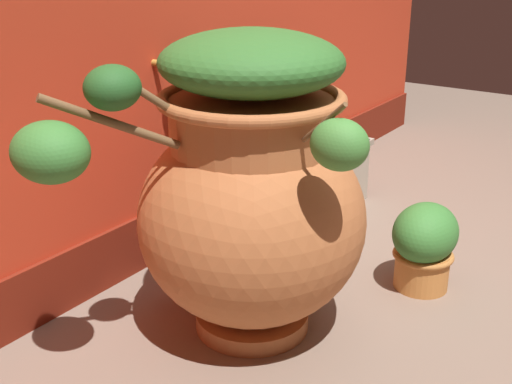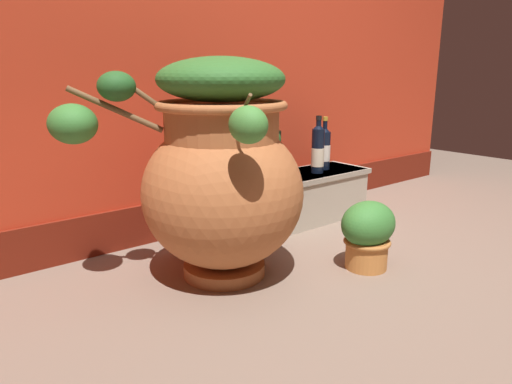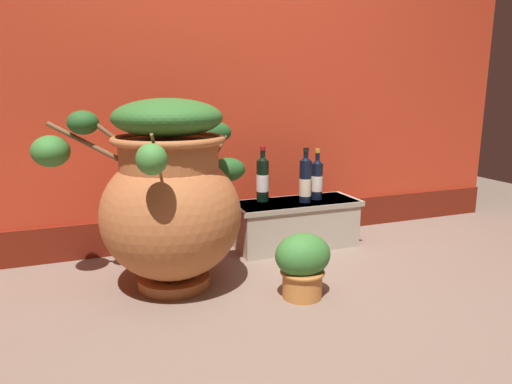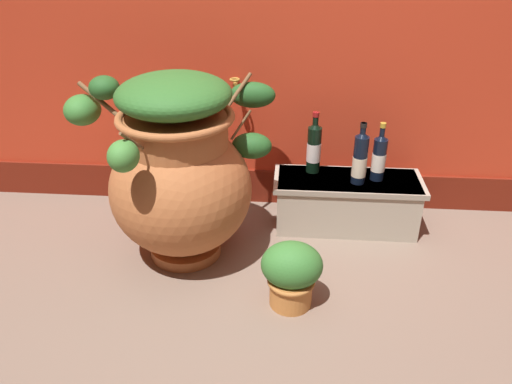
% 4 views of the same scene
% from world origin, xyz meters
% --- Properties ---
extents(ground_plane, '(7.00, 7.00, 0.00)m').
position_xyz_m(ground_plane, '(0.00, 0.00, 0.00)').
color(ground_plane, '#7A6656').
extents(terracotta_urn, '(1.05, 0.86, 0.94)m').
position_xyz_m(terracotta_urn, '(-0.38, 0.53, 0.47)').
color(terracotta_urn, '#B26638').
rests_on(terracotta_urn, ground_plane).
extents(stone_ledge, '(0.80, 0.32, 0.29)m').
position_xyz_m(stone_ledge, '(0.47, 0.86, 0.16)').
color(stone_ledge, '#B2A893').
rests_on(stone_ledge, ground_plane).
extents(wine_bottle_left, '(0.07, 0.07, 0.32)m').
position_xyz_m(wine_bottle_left, '(0.62, 0.87, 0.43)').
color(wine_bottle_left, black).
rests_on(wine_bottle_left, stone_ledge).
extents(wine_bottle_middle, '(0.08, 0.08, 0.34)m').
position_xyz_m(wine_bottle_middle, '(0.51, 0.82, 0.43)').
color(wine_bottle_middle, black).
rests_on(wine_bottle_middle, stone_ledge).
extents(wine_bottle_right, '(0.08, 0.08, 0.34)m').
position_xyz_m(wine_bottle_right, '(0.28, 0.94, 0.44)').
color(wine_bottle_right, black).
rests_on(wine_bottle_right, stone_ledge).
extents(potted_shrub, '(0.27, 0.22, 0.32)m').
position_xyz_m(potted_shrub, '(0.18, 0.18, 0.17)').
color(potted_shrub, '#CC7F3D').
rests_on(potted_shrub, ground_plane).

